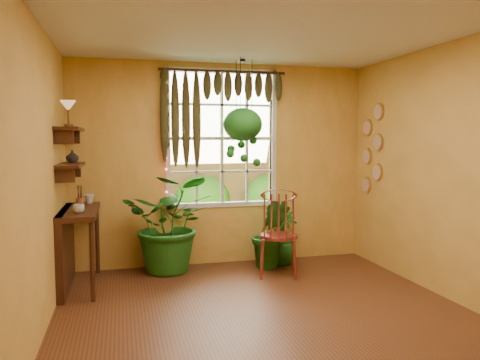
# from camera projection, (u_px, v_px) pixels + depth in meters

# --- Properties ---
(floor) EXTENTS (4.50, 4.50, 0.00)m
(floor) POSITION_uv_depth(u_px,v_px,m) (275.00, 324.00, 4.26)
(floor) COLOR #5B321A
(floor) RESTS_ON ground
(ceiling) EXTENTS (4.50, 4.50, 0.00)m
(ceiling) POSITION_uv_depth(u_px,v_px,m) (277.00, 22.00, 4.03)
(ceiling) COLOR silver
(ceiling) RESTS_ON wall_back
(wall_back) EXTENTS (4.00, 0.00, 4.00)m
(wall_back) POSITION_uv_depth(u_px,v_px,m) (222.00, 164.00, 6.32)
(wall_back) COLOR #E3AB4D
(wall_back) RESTS_ON floor
(wall_left) EXTENTS (0.00, 4.50, 4.50)m
(wall_left) POSITION_uv_depth(u_px,v_px,m) (33.00, 182.00, 3.66)
(wall_left) COLOR #E3AB4D
(wall_left) RESTS_ON floor
(wall_right) EXTENTS (0.00, 4.50, 4.50)m
(wall_right) POSITION_uv_depth(u_px,v_px,m) (467.00, 173.00, 4.64)
(wall_right) COLOR #E3AB4D
(wall_right) RESTS_ON floor
(window) EXTENTS (1.52, 0.10, 1.86)m
(window) POSITION_uv_depth(u_px,v_px,m) (222.00, 138.00, 6.32)
(window) COLOR silver
(window) RESTS_ON wall_back
(valance_vine) EXTENTS (1.70, 0.12, 1.10)m
(valance_vine) POSITION_uv_depth(u_px,v_px,m) (217.00, 94.00, 6.13)
(valance_vine) COLOR #391C0F
(valance_vine) RESTS_ON window
(string_lights) EXTENTS (0.03, 0.03, 1.54)m
(string_lights) POSITION_uv_depth(u_px,v_px,m) (166.00, 134.00, 6.04)
(string_lights) COLOR #FF2633
(string_lights) RESTS_ON window
(wall_plates) EXTENTS (0.04, 0.32, 1.10)m
(wall_plates) POSITION_uv_depth(u_px,v_px,m) (372.00, 150.00, 6.35)
(wall_plates) COLOR beige
(wall_plates) RESTS_ON wall_right
(counter_ledge) EXTENTS (0.40, 1.20, 0.90)m
(counter_ledge) POSITION_uv_depth(u_px,v_px,m) (70.00, 240.00, 5.29)
(counter_ledge) COLOR #391C0F
(counter_ledge) RESTS_ON floor
(shelf_lower) EXTENTS (0.25, 0.90, 0.04)m
(shelf_lower) POSITION_uv_depth(u_px,v_px,m) (71.00, 165.00, 5.23)
(shelf_lower) COLOR #391C0F
(shelf_lower) RESTS_ON wall_left
(shelf_upper) EXTENTS (0.25, 0.90, 0.04)m
(shelf_upper) POSITION_uv_depth(u_px,v_px,m) (70.00, 129.00, 5.19)
(shelf_upper) COLOR #391C0F
(shelf_upper) RESTS_ON wall_left
(backyard) EXTENTS (14.00, 10.00, 12.00)m
(backyard) POSITION_uv_depth(u_px,v_px,m) (191.00, 157.00, 10.85)
(backyard) COLOR #2F5D1A
(backyard) RESTS_ON ground
(windsor_chair) EXTENTS (0.60, 0.62, 1.26)m
(windsor_chair) POSITION_uv_depth(u_px,v_px,m) (279.00, 247.00, 5.77)
(windsor_chair) COLOR maroon
(windsor_chair) RESTS_ON floor
(potted_plant_left) EXTENTS (1.32, 1.21, 1.25)m
(potted_plant_left) POSITION_uv_depth(u_px,v_px,m) (171.00, 223.00, 5.93)
(potted_plant_left) COLOR #134814
(potted_plant_left) RESTS_ON floor
(potted_plant_mid) EXTENTS (0.59, 0.52, 0.92)m
(potted_plant_mid) POSITION_uv_depth(u_px,v_px,m) (271.00, 233.00, 6.12)
(potted_plant_mid) COLOR #134814
(potted_plant_mid) RESTS_ON floor
(potted_plant_right) EXTENTS (0.45, 0.45, 0.74)m
(potted_plant_right) POSITION_uv_depth(u_px,v_px,m) (281.00, 237.00, 6.34)
(potted_plant_right) COLOR #134814
(potted_plant_right) RESTS_ON floor
(hanging_basket) EXTENTS (0.50, 0.50, 1.38)m
(hanging_basket) POSITION_uv_depth(u_px,v_px,m) (243.00, 126.00, 5.96)
(hanging_basket) COLOR black
(hanging_basket) RESTS_ON ceiling
(cup_a) EXTENTS (0.14, 0.14, 0.09)m
(cup_a) POSITION_uv_depth(u_px,v_px,m) (79.00, 209.00, 5.00)
(cup_a) COLOR silver
(cup_a) RESTS_ON counter_ledge
(cup_b) EXTENTS (0.13, 0.13, 0.11)m
(cup_b) POSITION_uv_depth(u_px,v_px,m) (89.00, 199.00, 5.76)
(cup_b) COLOR beige
(cup_b) RESTS_ON counter_ledge
(brush_jar) EXTENTS (0.09, 0.09, 0.32)m
(brush_jar) POSITION_uv_depth(u_px,v_px,m) (80.00, 197.00, 5.40)
(brush_jar) COLOR brown
(brush_jar) RESTS_ON counter_ledge
(shelf_vase) EXTENTS (0.15, 0.15, 0.15)m
(shelf_vase) POSITION_uv_depth(u_px,v_px,m) (72.00, 156.00, 5.36)
(shelf_vase) COLOR #B2AD99
(shelf_vase) RESTS_ON shelf_lower
(tiffany_lamp) EXTENTS (0.17, 0.17, 0.28)m
(tiffany_lamp) POSITION_uv_depth(u_px,v_px,m) (68.00, 107.00, 4.94)
(tiffany_lamp) COLOR brown
(tiffany_lamp) RESTS_ON shelf_upper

